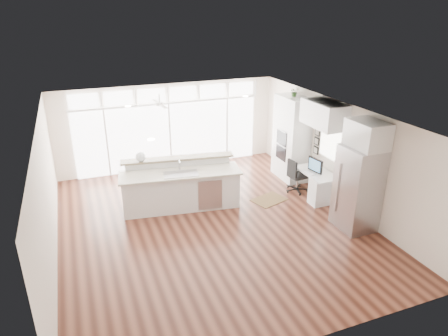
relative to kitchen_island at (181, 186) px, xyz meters
name	(u,v)px	position (x,y,z in m)	size (l,w,h in m)	color
floor	(212,224)	(0.44, -1.08, -0.62)	(7.00, 8.00, 0.02)	#3C1B12
ceiling	(210,115)	(0.44, -1.08, 2.09)	(7.00, 8.00, 0.02)	white
wall_back	(169,126)	(0.44, 2.92, 0.74)	(7.00, 0.04, 2.70)	silver
wall_front	(303,274)	(0.44, -5.08, 0.74)	(7.00, 0.04, 2.70)	silver
wall_left	(47,197)	(-3.06, -1.08, 0.74)	(0.04, 8.00, 2.70)	silver
wall_right	(338,153)	(3.94, -1.08, 0.74)	(0.04, 8.00, 2.70)	silver
glass_wall	(170,136)	(0.44, 2.86, 0.44)	(5.80, 0.06, 2.08)	white
transom_row	(168,94)	(0.44, 2.86, 1.77)	(5.90, 0.06, 0.40)	white
desk_window	(331,143)	(3.90, -0.78, 0.94)	(0.04, 0.85, 0.85)	white
ceiling_fan	(159,100)	(-0.06, 1.72, 1.87)	(1.16, 1.16, 0.32)	silver
recessed_lights	(207,114)	(0.44, -0.88, 2.07)	(3.40, 3.00, 0.02)	white
oven_cabinet	(291,138)	(3.61, 0.72, 0.64)	(0.64, 1.20, 2.50)	silver
desk_nook	(316,185)	(3.57, -0.78, -0.23)	(0.72, 1.30, 0.76)	silver
upper_cabinets	(324,114)	(3.61, -0.78, 1.74)	(0.64, 1.30, 0.64)	silver
refrigerator	(358,189)	(3.55, -2.43, 0.39)	(0.76, 0.90, 2.00)	#A8A8AD
fridge_cabinet	(367,134)	(3.61, -2.43, 1.69)	(0.64, 0.90, 0.60)	silver
framed_photos	(317,141)	(3.90, -0.16, 0.79)	(0.06, 0.22, 0.80)	black
kitchen_island	(181,186)	(0.00, 0.00, 0.00)	(3.07, 1.16, 1.22)	silver
rug	(269,200)	(2.33, -0.46, -0.60)	(0.88, 0.64, 0.01)	#372411
office_chair	(298,176)	(3.31, -0.24, -0.13)	(0.50, 0.46, 0.96)	black
fishbowl	(141,157)	(-0.88, 0.53, 0.74)	(0.26, 0.26, 0.26)	silver
monitor	(315,165)	(3.49, -0.78, 0.36)	(0.08, 0.51, 0.42)	black
keyboard	(309,173)	(3.32, -0.78, 0.16)	(0.12, 0.32, 0.02)	white
potted_plant	(294,93)	(3.61, 0.72, 2.00)	(0.25, 0.27, 0.21)	#326029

